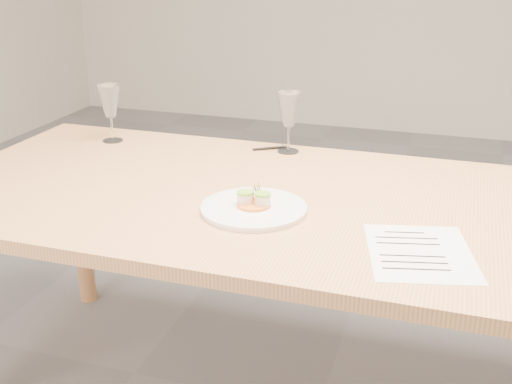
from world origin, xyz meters
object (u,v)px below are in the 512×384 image
(recipe_sheet, at_px, (420,252))
(wine_glass_1, at_px, (289,110))
(dining_table, at_px, (324,223))
(dinner_plate, at_px, (254,207))
(ballpoint_pen, at_px, (271,148))
(wine_glass_0, at_px, (110,102))

(recipe_sheet, xyz_separation_m, wine_glass_1, (-0.51, 0.67, 0.15))
(dining_table, distance_m, dinner_plate, 0.23)
(ballpoint_pen, distance_m, wine_glass_1, 0.16)
(ballpoint_pen, xyz_separation_m, wine_glass_1, (0.07, -0.01, 0.14))
(dining_table, distance_m, recipe_sheet, 0.39)
(dinner_plate, bearing_deg, recipe_sheet, -14.28)
(dinner_plate, height_order, wine_glass_1, wine_glass_1)
(dining_table, bearing_deg, wine_glass_1, 118.31)
(dining_table, relative_size, wine_glass_0, 11.41)
(recipe_sheet, bearing_deg, ballpoint_pen, 116.74)
(ballpoint_pen, relative_size, wine_glass_0, 0.55)
(dinner_plate, distance_m, ballpoint_pen, 0.57)
(ballpoint_pen, relative_size, wine_glass_1, 0.55)
(dining_table, xyz_separation_m, dinner_plate, (-0.17, -0.13, 0.08))
(dinner_plate, xyz_separation_m, wine_glass_1, (-0.05, 0.55, 0.14))
(dining_table, bearing_deg, dinner_plate, -141.84)
(dinner_plate, height_order, ballpoint_pen, dinner_plate)
(recipe_sheet, relative_size, wine_glass_1, 1.67)
(recipe_sheet, bearing_deg, wine_glass_1, 113.63)
(dining_table, distance_m, ballpoint_pen, 0.52)
(dining_table, height_order, dinner_plate, dinner_plate)
(recipe_sheet, distance_m, ballpoint_pen, 0.89)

